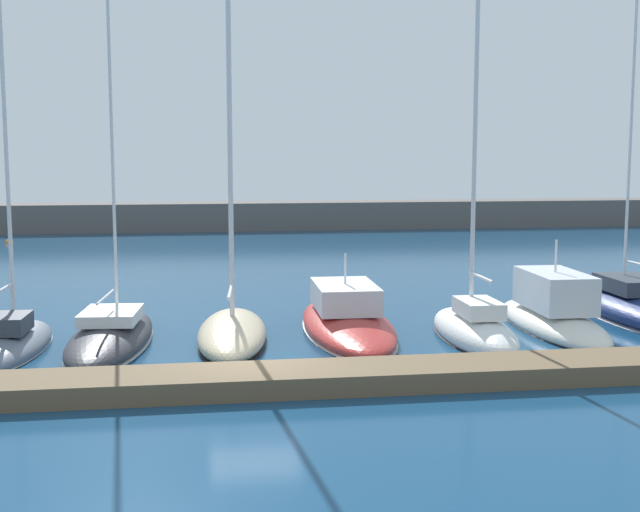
{
  "coord_description": "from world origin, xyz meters",
  "views": [
    {
      "loc": [
        -1.47,
        -22.29,
        6.18
      ],
      "look_at": [
        2.67,
        5.61,
        2.64
      ],
      "focal_mm": 46.34,
      "sensor_mm": 36.0,
      "label": 1
    }
  ],
  "objects_px": {
    "sailboat_charcoal_fourth": "(111,336)",
    "sailboat_white_seventh": "(474,329)",
    "motorboat_red_sixth": "(347,319)",
    "mooring_buoy_orange": "(9,243)",
    "sailboat_navy_ninth": "(636,306)",
    "sailboat_sand_fifth": "(232,331)",
    "sailboat_slate_third": "(9,342)",
    "motorboat_ivory_eighth": "(553,314)"
  },
  "relations": [
    {
      "from": "sailboat_charcoal_fourth",
      "to": "sailboat_navy_ninth",
      "type": "height_order",
      "value": "sailboat_navy_ninth"
    },
    {
      "from": "sailboat_sand_fifth",
      "to": "sailboat_white_seventh",
      "type": "xyz_separation_m",
      "value": [
        7.94,
        -0.97,
        0.01
      ]
    },
    {
      "from": "sailboat_charcoal_fourth",
      "to": "sailboat_navy_ninth",
      "type": "bearing_deg",
      "value": -80.05
    },
    {
      "from": "sailboat_sand_fifth",
      "to": "sailboat_navy_ninth",
      "type": "relative_size",
      "value": 0.67
    },
    {
      "from": "sailboat_charcoal_fourth",
      "to": "mooring_buoy_orange",
      "type": "height_order",
      "value": "sailboat_charcoal_fourth"
    },
    {
      "from": "sailboat_charcoal_fourth",
      "to": "sailboat_sand_fifth",
      "type": "distance_m",
      "value": 3.89
    },
    {
      "from": "sailboat_white_seventh",
      "to": "sailboat_navy_ninth",
      "type": "height_order",
      "value": "sailboat_navy_ninth"
    },
    {
      "from": "sailboat_white_seventh",
      "to": "mooring_buoy_orange",
      "type": "xyz_separation_m",
      "value": [
        -21.84,
        33.03,
        -0.36
      ]
    },
    {
      "from": "sailboat_slate_third",
      "to": "sailboat_white_seventh",
      "type": "distance_m",
      "value": 14.96
    },
    {
      "from": "motorboat_ivory_eighth",
      "to": "sailboat_charcoal_fourth",
      "type": "bearing_deg",
      "value": 92.92
    },
    {
      "from": "motorboat_red_sixth",
      "to": "sailboat_charcoal_fourth",
      "type": "bearing_deg",
      "value": 98.97
    },
    {
      "from": "sailboat_slate_third",
      "to": "sailboat_sand_fifth",
      "type": "relative_size",
      "value": 1.11
    },
    {
      "from": "sailboat_slate_third",
      "to": "motorboat_red_sixth",
      "type": "xyz_separation_m",
      "value": [
        11.03,
        1.35,
        0.14
      ]
    },
    {
      "from": "mooring_buoy_orange",
      "to": "sailboat_navy_ninth",
      "type": "bearing_deg",
      "value": -46.24
    },
    {
      "from": "sailboat_sand_fifth",
      "to": "sailboat_navy_ninth",
      "type": "bearing_deg",
      "value": -79.11
    },
    {
      "from": "motorboat_red_sixth",
      "to": "sailboat_navy_ninth",
      "type": "relative_size",
      "value": 0.47
    },
    {
      "from": "motorboat_ivory_eighth",
      "to": "mooring_buoy_orange",
      "type": "height_order",
      "value": "motorboat_ivory_eighth"
    },
    {
      "from": "sailboat_charcoal_fourth",
      "to": "sailboat_sand_fifth",
      "type": "relative_size",
      "value": 1.15
    },
    {
      "from": "sailboat_slate_third",
      "to": "sailboat_white_seventh",
      "type": "relative_size",
      "value": 1.22
    },
    {
      "from": "sailboat_charcoal_fourth",
      "to": "sailboat_white_seventh",
      "type": "bearing_deg",
      "value": -89.98
    },
    {
      "from": "sailboat_slate_third",
      "to": "motorboat_red_sixth",
      "type": "height_order",
      "value": "sailboat_slate_third"
    },
    {
      "from": "sailboat_slate_third",
      "to": "mooring_buoy_orange",
      "type": "height_order",
      "value": "sailboat_slate_third"
    },
    {
      "from": "sailboat_white_seventh",
      "to": "sailboat_sand_fifth",
      "type": "bearing_deg",
      "value": 83.29
    },
    {
      "from": "motorboat_red_sixth",
      "to": "motorboat_ivory_eighth",
      "type": "distance_m",
      "value": 7.3
    },
    {
      "from": "sailboat_slate_third",
      "to": "sailboat_navy_ninth",
      "type": "relative_size",
      "value": 0.74
    },
    {
      "from": "motorboat_ivory_eighth",
      "to": "mooring_buoy_orange",
      "type": "xyz_separation_m",
      "value": [
        -25.19,
        31.65,
        -0.5
      ]
    },
    {
      "from": "sailboat_charcoal_fourth",
      "to": "sailboat_white_seventh",
      "type": "distance_m",
      "value": 11.88
    },
    {
      "from": "sailboat_sand_fifth",
      "to": "sailboat_white_seventh",
      "type": "bearing_deg",
      "value": -92.47
    },
    {
      "from": "mooring_buoy_orange",
      "to": "motorboat_red_sixth",
      "type": "bearing_deg",
      "value": -59.87
    },
    {
      "from": "sailboat_slate_third",
      "to": "sailboat_charcoal_fourth",
      "type": "relative_size",
      "value": 0.97
    },
    {
      "from": "sailboat_charcoal_fourth",
      "to": "motorboat_red_sixth",
      "type": "relative_size",
      "value": 1.63
    },
    {
      "from": "sailboat_white_seventh",
      "to": "motorboat_ivory_eighth",
      "type": "xyz_separation_m",
      "value": [
        3.35,
        1.38,
        0.14
      ]
    },
    {
      "from": "motorboat_ivory_eighth",
      "to": "mooring_buoy_orange",
      "type": "distance_m",
      "value": 40.45
    },
    {
      "from": "sailboat_charcoal_fourth",
      "to": "sailboat_navy_ninth",
      "type": "xyz_separation_m",
      "value": [
        19.08,
        1.61,
        0.14
      ]
    },
    {
      "from": "sailboat_slate_third",
      "to": "sailboat_sand_fifth",
      "type": "height_order",
      "value": "sailboat_slate_third"
    },
    {
      "from": "sailboat_slate_third",
      "to": "motorboat_ivory_eighth",
      "type": "height_order",
      "value": "sailboat_slate_third"
    },
    {
      "from": "sailboat_sand_fifth",
      "to": "motorboat_ivory_eighth",
      "type": "height_order",
      "value": "sailboat_sand_fifth"
    },
    {
      "from": "sailboat_white_seventh",
      "to": "motorboat_red_sixth",
      "type": "bearing_deg",
      "value": 61.69
    },
    {
      "from": "motorboat_red_sixth",
      "to": "sailboat_sand_fifth",
      "type": "bearing_deg",
      "value": 107.22
    },
    {
      "from": "sailboat_charcoal_fourth",
      "to": "mooring_buoy_orange",
      "type": "bearing_deg",
      "value": 22.48
    },
    {
      "from": "motorboat_red_sixth",
      "to": "sailboat_white_seventh",
      "type": "relative_size",
      "value": 0.77
    },
    {
      "from": "sailboat_charcoal_fourth",
      "to": "mooring_buoy_orange",
      "type": "distance_m",
      "value": 33.51
    }
  ]
}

